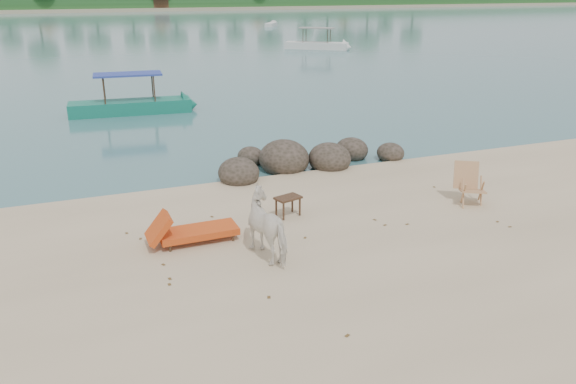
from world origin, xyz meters
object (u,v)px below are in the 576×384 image
(boulders, at_px, (301,160))
(lounge_chair, at_px, (198,229))
(cow, at_px, (271,227))
(deck_chair, at_px, (473,186))
(side_table, at_px, (288,208))
(boat_near, at_px, (128,80))

(boulders, distance_m, lounge_chair, 6.12)
(cow, relative_size, deck_chair, 1.51)
(side_table, xyz_separation_m, deck_chair, (4.81, -0.97, 0.28))
(boulders, xyz_separation_m, side_table, (-1.89, -3.74, 0.03))
(cow, bearing_deg, deck_chair, 175.26)
(side_table, bearing_deg, cow, -137.00)
(deck_chair, bearing_deg, lounge_chair, -152.33)
(boulders, bearing_deg, cow, -118.09)
(boulders, xyz_separation_m, cow, (-3.00, -5.62, 0.46))
(deck_chair, bearing_deg, boulders, 152.20)
(lounge_chair, xyz_separation_m, boat_near, (0.15, 14.78, 1.14))
(side_table, height_order, boat_near, boat_near)
(cow, relative_size, lounge_chair, 0.75)
(side_table, bearing_deg, boulders, 46.82)
(lounge_chair, bearing_deg, side_table, 13.46)
(cow, bearing_deg, boulders, -131.55)
(cow, distance_m, side_table, 2.22)
(boulders, bearing_deg, side_table, -116.78)
(boulders, bearing_deg, boat_near, 111.66)
(lounge_chair, distance_m, deck_chair, 7.22)
(deck_chair, height_order, boat_near, boat_near)
(cow, height_order, side_table, cow)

